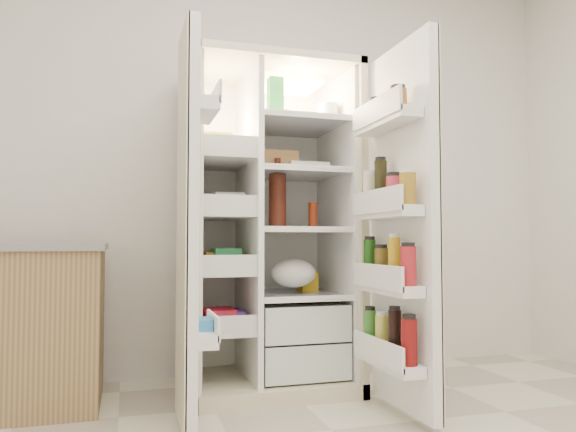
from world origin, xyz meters
name	(u,v)px	position (x,y,z in m)	size (l,w,h in m)	color
wall_back	(268,158)	(0.00, 2.00, 1.35)	(4.00, 0.02, 2.70)	white
refrigerator	(268,254)	(-0.09, 1.65, 0.75)	(0.92, 0.70, 1.80)	beige
freezer_door	(188,224)	(-0.61, 1.05, 0.89)	(0.15, 0.40, 1.72)	white
fridge_door	(400,229)	(0.37, 0.96, 0.87)	(0.17, 0.58, 1.72)	white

